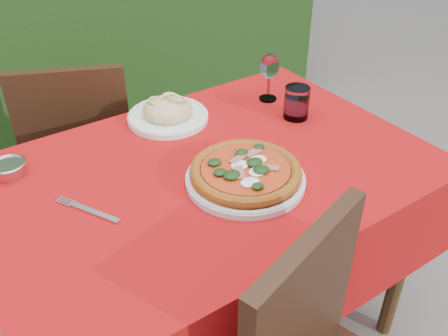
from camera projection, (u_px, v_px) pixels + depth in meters
ground at (212, 335)px, 1.84m from camera, size 60.00×60.00×0.00m
dining_table at (209, 209)px, 1.50m from camera, size 1.26×0.86×0.75m
chair_far at (82, 150)px, 1.94m from camera, size 0.52×0.52×0.88m
pizza_plate at (246, 174)px, 1.34m from camera, size 0.33×0.33×0.06m
pasta_plate at (168, 113)px, 1.62m from camera, size 0.26×0.26×0.08m
water_glass at (296, 104)px, 1.63m from camera, size 0.08×0.08×0.11m
wine_glass at (269, 68)px, 1.69m from camera, size 0.07×0.07×0.17m
fork at (94, 212)px, 1.24m from camera, size 0.12×0.20×0.01m
steel_ramekin at (9, 169)px, 1.37m from camera, size 0.09×0.09×0.03m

